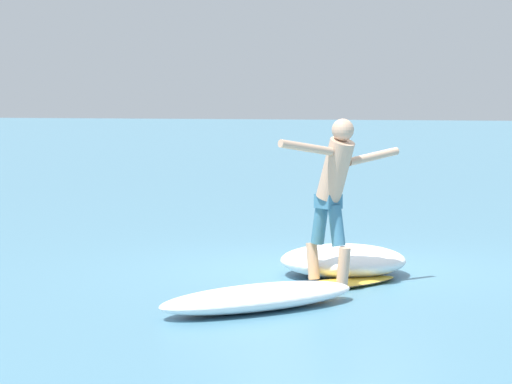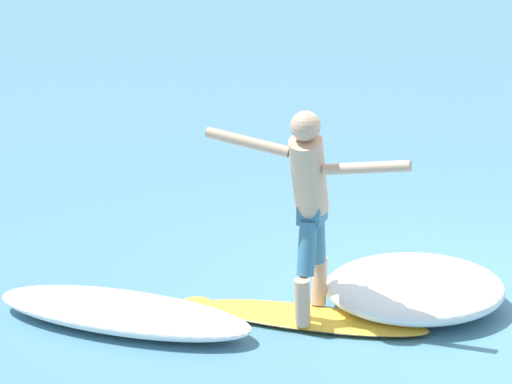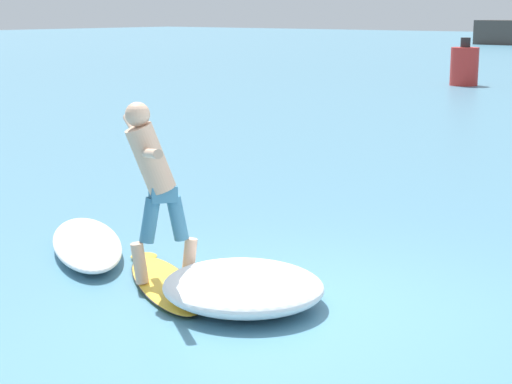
{
  "view_description": "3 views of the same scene",
  "coord_description": "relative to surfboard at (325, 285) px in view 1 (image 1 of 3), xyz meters",
  "views": [
    {
      "loc": [
        -14.44,
        -3.87,
        2.13
      ],
      "look_at": [
        -1.11,
        0.56,
        1.03
      ],
      "focal_mm": 85.0,
      "sensor_mm": 36.0,
      "label": 1
    },
    {
      "loc": [
        -4.27,
        -9.54,
        4.13
      ],
      "look_at": [
        -1.52,
        1.12,
        0.71
      ],
      "focal_mm": 85.0,
      "sensor_mm": 36.0,
      "label": 2
    },
    {
      "loc": [
        4.51,
        -6.32,
        2.77
      ],
      "look_at": [
        -1.05,
        0.62,
        0.87
      ],
      "focal_mm": 60.0,
      "sensor_mm": 36.0,
      "label": 3
    }
  ],
  "objects": [
    {
      "name": "surfer",
      "position": [
        -0.02,
        -0.1,
        1.13
      ],
      "size": [
        1.49,
        1.03,
        1.84
      ],
      "color": "tan",
      "rests_on": "surfboard"
    },
    {
      "name": "wave_foam_at_tail",
      "position": [
        -1.53,
        0.28,
        0.09
      ],
      "size": [
        2.34,
        1.97,
        0.25
      ],
      "color": "white",
      "rests_on": "ground"
    },
    {
      "name": "ground_plane",
      "position": [
        1.46,
        0.38,
        -0.03
      ],
      "size": [
        200.0,
        200.0,
        0.0
      ],
      "primitive_type": "plane",
      "color": "teal"
    },
    {
      "name": "wave_foam_at_nose",
      "position": [
        1.01,
        0.05,
        0.15
      ],
      "size": [
        1.59,
        1.51,
        0.37
      ],
      "color": "white",
      "rests_on": "ground"
    },
    {
      "name": "surfboard",
      "position": [
        0.0,
        0.0,
        0.0
      ],
      "size": [
        2.11,
        1.58,
        0.2
      ],
      "color": "yellow",
      "rests_on": "ground"
    }
  ]
}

